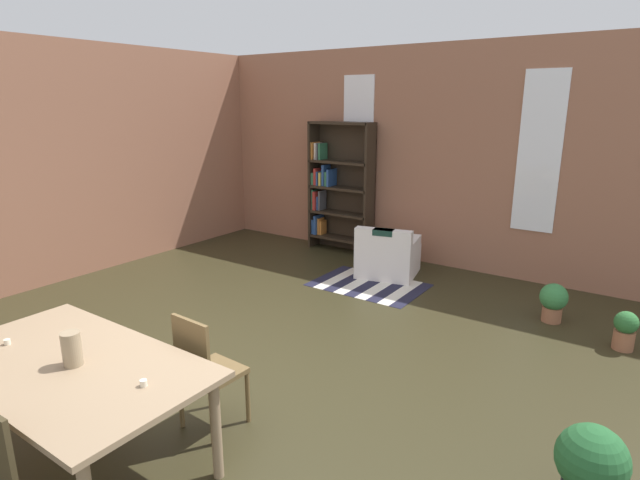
# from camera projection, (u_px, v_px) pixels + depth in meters

# --- Properties ---
(ground_plane) EXTENTS (11.61, 11.61, 0.00)m
(ground_plane) POSITION_uv_depth(u_px,v_px,m) (230.00, 392.00, 4.45)
(ground_plane) COLOR #312D19
(back_wall_brick) EXTENTS (8.96, 0.12, 3.27)m
(back_wall_brick) POSITION_uv_depth(u_px,v_px,m) (441.00, 158.00, 7.60)
(back_wall_brick) COLOR #9C644B
(back_wall_brick) RESTS_ON ground
(window_pane_0) EXTENTS (0.55, 0.02, 2.12)m
(window_pane_0) POSITION_uv_depth(u_px,v_px,m) (358.00, 143.00, 8.28)
(window_pane_0) COLOR white
(window_pane_1) EXTENTS (0.55, 0.02, 2.12)m
(window_pane_1) POSITION_uv_depth(u_px,v_px,m) (539.00, 153.00, 6.74)
(window_pane_1) COLOR white
(dining_table) EXTENTS (1.97, 1.10, 0.78)m
(dining_table) POSITION_uv_depth(u_px,v_px,m) (70.00, 372.00, 3.39)
(dining_table) COLOR #93795B
(dining_table) RESTS_ON ground
(vase_on_table) EXTENTS (0.12, 0.12, 0.23)m
(vase_on_table) POSITION_uv_depth(u_px,v_px,m) (72.00, 349.00, 3.31)
(vase_on_table) COLOR #998466
(vase_on_table) RESTS_ON dining_table
(tealight_candle_0) EXTENTS (0.04, 0.04, 0.04)m
(tealight_candle_0) POSITION_uv_depth(u_px,v_px,m) (144.00, 383.00, 3.08)
(tealight_candle_0) COLOR silver
(tealight_candle_0) RESTS_ON dining_table
(tealight_candle_1) EXTENTS (0.04, 0.04, 0.04)m
(tealight_candle_1) POSITION_uv_depth(u_px,v_px,m) (7.00, 342.00, 3.62)
(tealight_candle_1) COLOR silver
(tealight_candle_1) RESTS_ON dining_table
(dining_chair_far_right) EXTENTS (0.42, 0.42, 0.95)m
(dining_chair_far_right) POSITION_uv_depth(u_px,v_px,m) (205.00, 369.00, 3.81)
(dining_chair_far_right) COLOR brown
(dining_chair_far_right) RESTS_ON ground
(bookshelf_tall) EXTENTS (1.13, 0.31, 2.14)m
(bookshelf_tall) POSITION_uv_depth(u_px,v_px,m) (337.00, 187.00, 8.49)
(bookshelf_tall) COLOR #2D2319
(bookshelf_tall) RESTS_ON ground
(armchair_white) EXTENTS (0.96, 0.96, 0.75)m
(armchair_white) POSITION_uv_depth(u_px,v_px,m) (388.00, 257.00, 7.39)
(armchair_white) COLOR white
(armchair_white) RESTS_ON ground
(potted_plant_by_shelf) EXTENTS (0.23, 0.23, 0.41)m
(potted_plant_by_shelf) POSITION_uv_depth(u_px,v_px,m) (625.00, 330.00, 5.16)
(potted_plant_by_shelf) COLOR #9E6042
(potted_plant_by_shelf) RESTS_ON ground
(potted_plant_corner) EXTENTS (0.31, 0.31, 0.46)m
(potted_plant_corner) POSITION_uv_depth(u_px,v_px,m) (553.00, 301.00, 5.81)
(potted_plant_corner) COLOR #9E6042
(potted_plant_corner) RESTS_ON ground
(potted_plant_window) EXTENTS (0.42, 0.42, 0.58)m
(potted_plant_window) POSITION_uv_depth(u_px,v_px,m) (591.00, 466.00, 3.08)
(potted_plant_window) COLOR #333338
(potted_plant_window) RESTS_ON ground
(striped_rug) EXTENTS (1.49, 1.04, 0.01)m
(striped_rug) POSITION_uv_depth(u_px,v_px,m) (369.00, 285.00, 7.04)
(striped_rug) COLOR #1E1E33
(striped_rug) RESTS_ON ground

